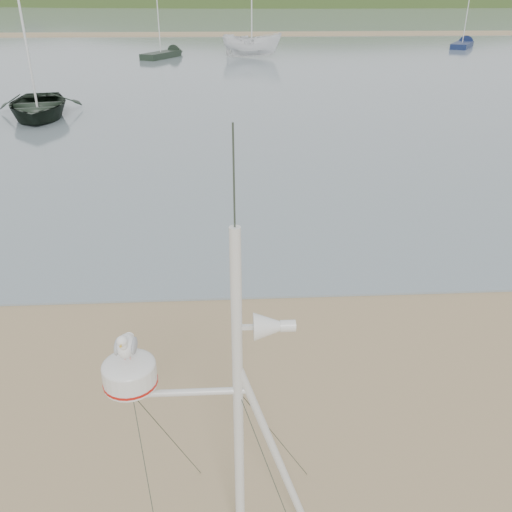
{
  "coord_description": "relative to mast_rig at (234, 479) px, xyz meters",
  "views": [
    {
      "loc": [
        1.88,
        -5.08,
        5.47
      ],
      "look_at": [
        2.21,
        1.0,
        2.43
      ],
      "focal_mm": 38.0,
      "sensor_mm": 36.0,
      "label": 1
    }
  ],
  "objects": [
    {
      "name": "ground",
      "position": [
        -1.87,
        1.28,
        -1.12
      ],
      "size": [
        560.0,
        560.0,
        0.0
      ],
      "primitive_type": "plane",
      "color": "#917853",
      "rests_on": "ground"
    },
    {
      "name": "water",
      "position": [
        -1.87,
        133.28,
        -1.1
      ],
      "size": [
        560.0,
        256.0,
        0.04
      ],
      "primitive_type": "cube",
      "color": "slate",
      "rests_on": "ground"
    },
    {
      "name": "sandbar",
      "position": [
        -1.87,
        71.28,
        -1.04
      ],
      "size": [
        560.0,
        7.0,
        0.07
      ],
      "primitive_type": "cube",
      "color": "#917853",
      "rests_on": "water"
    },
    {
      "name": "hill_ridge",
      "position": [
        16.65,
        236.28,
        -20.81
      ],
      "size": [
        620.0,
        180.0,
        80.0
      ],
      "color": "#243616",
      "rests_on": "ground"
    },
    {
      "name": "mast_rig",
      "position": [
        0.0,
        0.0,
        0.0
      ],
      "size": [
        2.05,
        2.19,
        4.62
      ],
      "color": "silver",
      "rests_on": "ground"
    },
    {
      "name": "boat_dark",
      "position": [
        -8.65,
        22.06,
        1.61
      ],
      "size": [
        3.98,
        1.87,
        5.37
      ],
      "primitive_type": "imported",
      "rotation": [
        0.0,
        0.0,
        0.21
      ],
      "color": "black",
      "rests_on": "water"
    },
    {
      "name": "boat_white",
      "position": [
        2.38,
        45.67,
        1.52
      ],
      "size": [
        2.46,
        2.42,
        5.19
      ],
      "primitive_type": "imported",
      "rotation": [
        0.0,
        0.0,
        1.3
      ],
      "color": "white",
      "rests_on": "water"
    },
    {
      "name": "sailboat_dark_mid",
      "position": [
        -4.75,
        46.53,
        -0.81
      ],
      "size": [
        3.87,
        5.64,
        5.67
      ],
      "color": "black",
      "rests_on": "ground"
    },
    {
      "name": "sailboat_blue_far",
      "position": [
        24.49,
        53.9,
        -0.81
      ],
      "size": [
        4.52,
        6.12,
        6.23
      ],
      "color": "#121D40",
      "rests_on": "ground"
    }
  ]
}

